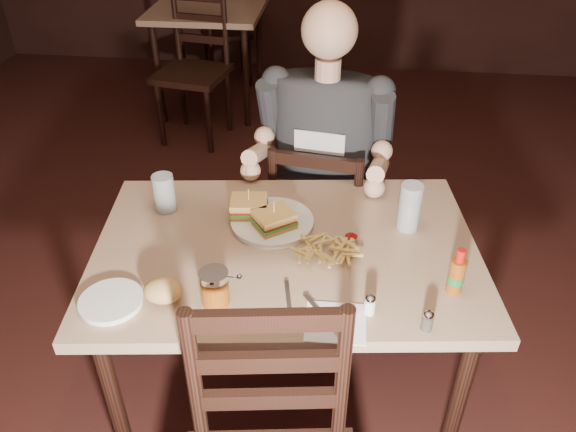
# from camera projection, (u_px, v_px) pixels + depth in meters

# --- Properties ---
(room_shell) EXTENTS (7.00, 7.00, 7.00)m
(room_shell) POSITION_uv_depth(u_px,v_px,m) (252.00, 18.00, 1.58)
(room_shell) COLOR black
(room_shell) RESTS_ON ground
(main_table) EXTENTS (1.28, 0.93, 0.77)m
(main_table) POSITION_uv_depth(u_px,v_px,m) (286.00, 267.00, 1.79)
(main_table) COLOR tan
(main_table) RESTS_ON ground
(bg_table) EXTENTS (0.81, 0.81, 0.77)m
(bg_table) POSITION_uv_depth(u_px,v_px,m) (208.00, 19.00, 4.10)
(bg_table) COLOR tan
(bg_table) RESTS_ON ground
(chair_far) EXTENTS (0.46, 0.49, 0.87)m
(chair_far) POSITION_uv_depth(u_px,v_px,m) (322.00, 224.00, 2.41)
(chair_far) COLOR black
(chair_far) RESTS_ON ground
(bg_chair_far) EXTENTS (0.53, 0.55, 0.85)m
(bg_chair_far) POSITION_uv_depth(u_px,v_px,m) (226.00, 32.00, 4.69)
(bg_chair_far) COLOR black
(bg_chair_far) RESTS_ON ground
(bg_chair_near) EXTENTS (0.51, 0.55, 0.95)m
(bg_chair_near) POSITION_uv_depth(u_px,v_px,m) (192.00, 73.00, 3.77)
(bg_chair_near) COLOR black
(bg_chair_near) RESTS_ON ground
(diner) EXTENTS (0.58, 0.49, 0.92)m
(diner) POSITION_uv_depth(u_px,v_px,m) (324.00, 129.00, 2.10)
(diner) COLOR #27282B
(diner) RESTS_ON chair_far
(dinner_plate) EXTENTS (0.29, 0.29, 0.02)m
(dinner_plate) POSITION_uv_depth(u_px,v_px,m) (272.00, 223.00, 1.83)
(dinner_plate) COLOR white
(dinner_plate) RESTS_ON main_table
(sandwich_left) EXTENTS (0.13, 0.11, 0.10)m
(sandwich_left) POSITION_uv_depth(u_px,v_px,m) (249.00, 202.00, 1.83)
(sandwich_left) COLOR #C29245
(sandwich_left) RESTS_ON dinner_plate
(sandwich_right) EXTENTS (0.15, 0.15, 0.10)m
(sandwich_right) POSITION_uv_depth(u_px,v_px,m) (274.00, 215.00, 1.77)
(sandwich_right) COLOR #C29245
(sandwich_right) RESTS_ON dinner_plate
(fries_pile) EXTENTS (0.25, 0.19, 0.04)m
(fries_pile) POSITION_uv_depth(u_px,v_px,m) (325.00, 249.00, 1.68)
(fries_pile) COLOR #E9CB6E
(fries_pile) RESTS_ON dinner_plate
(ketchup_dollop) EXTENTS (0.04, 0.04, 0.01)m
(ketchup_dollop) POSITION_uv_depth(u_px,v_px,m) (351.00, 236.00, 1.75)
(ketchup_dollop) COLOR maroon
(ketchup_dollop) RESTS_ON dinner_plate
(glass_left) EXTENTS (0.08, 0.08, 0.13)m
(glass_left) POSITION_uv_depth(u_px,v_px,m) (164.00, 193.00, 1.87)
(glass_left) COLOR silver
(glass_left) RESTS_ON main_table
(glass_right) EXTENTS (0.08, 0.08, 0.16)m
(glass_right) POSITION_uv_depth(u_px,v_px,m) (410.00, 207.00, 1.78)
(glass_right) COLOR silver
(glass_right) RESTS_ON main_table
(hot_sauce) EXTENTS (0.05, 0.05, 0.14)m
(hot_sauce) POSITION_uv_depth(u_px,v_px,m) (458.00, 271.00, 1.54)
(hot_sauce) COLOR #853E0F
(hot_sauce) RESTS_ON main_table
(salt_shaker) EXTENTS (0.03, 0.03, 0.06)m
(salt_shaker) POSITION_uv_depth(u_px,v_px,m) (370.00, 305.00, 1.49)
(salt_shaker) COLOR white
(salt_shaker) RESTS_ON main_table
(pepper_shaker) EXTENTS (0.03, 0.03, 0.06)m
(pepper_shaker) POSITION_uv_depth(u_px,v_px,m) (427.00, 321.00, 1.44)
(pepper_shaker) COLOR #38332D
(pepper_shaker) RESTS_ON main_table
(syrup_dispenser) EXTENTS (0.09, 0.09, 0.11)m
(syrup_dispenser) POSITION_uv_depth(u_px,v_px,m) (215.00, 288.00, 1.51)
(syrup_dispenser) COLOR #853E0F
(syrup_dispenser) RESTS_ON main_table
(napkin) EXTENTS (0.16, 0.15, 0.00)m
(napkin) POSITION_uv_depth(u_px,v_px,m) (335.00, 322.00, 1.47)
(napkin) COLOR white
(napkin) RESTS_ON main_table
(knife) EXTENTS (0.13, 0.18, 0.01)m
(knife) POSITION_uv_depth(u_px,v_px,m) (325.00, 319.00, 1.48)
(knife) COLOR silver
(knife) RESTS_ON napkin
(fork) EXTENTS (0.04, 0.16, 0.01)m
(fork) POSITION_uv_depth(u_px,v_px,m) (288.00, 301.00, 1.54)
(fork) COLOR silver
(fork) RESTS_ON napkin
(side_plate) EXTENTS (0.19, 0.19, 0.01)m
(side_plate) POSITION_uv_depth(u_px,v_px,m) (111.00, 302.00, 1.53)
(side_plate) COLOR white
(side_plate) RESTS_ON main_table
(bread_roll) EXTENTS (0.12, 0.10, 0.06)m
(bread_roll) POSITION_uv_depth(u_px,v_px,m) (163.00, 290.00, 1.51)
(bread_roll) COLOR tan
(bread_roll) RESTS_ON side_plate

